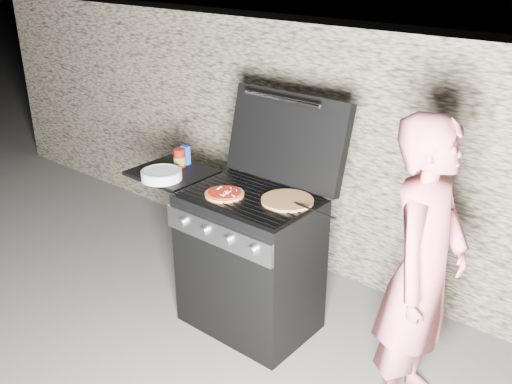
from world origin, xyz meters
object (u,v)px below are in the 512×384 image
Objects in this scene: sauce_jar at (180,158)px; person at (423,274)px; gas_grill at (221,250)px; pizza_topped at (225,193)px.

person is at bearing -2.81° from sauce_jar.
person reaches higher than sauce_jar.
gas_grill is 0.68m from sauce_jar.
person is at bearing 0.13° from gas_grill.
pizza_topped is 1.90× the size of sauce_jar.
gas_grill is 0.83× the size of person.
gas_grill is at bearing 87.91° from person.
pizza_topped is at bearing -17.51° from sauce_jar.
pizza_topped is 1.23m from person.
gas_grill is 5.72× the size of pizza_topped.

